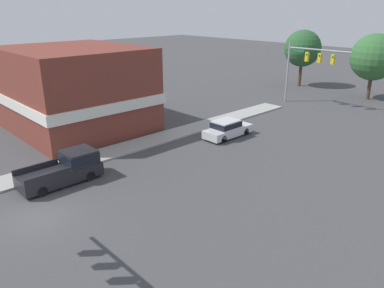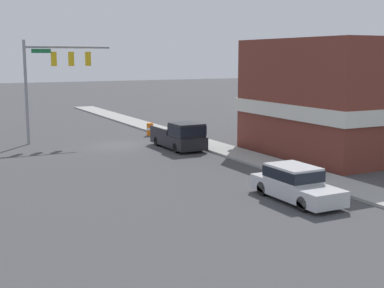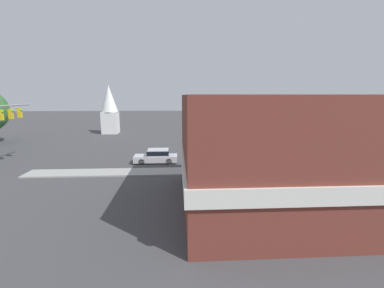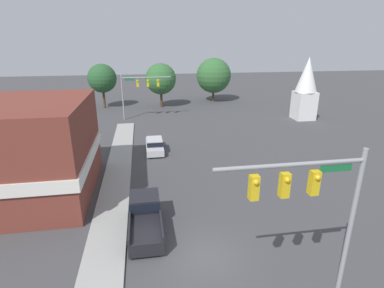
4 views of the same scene
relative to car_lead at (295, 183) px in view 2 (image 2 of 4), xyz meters
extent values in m
plane|color=#424244|center=(2.02, -17.73, -0.81)|extent=(200.00, 200.00, 0.00)
cube|color=#9E9E99|center=(-3.68, -17.73, -0.74)|extent=(2.40, 60.00, 0.14)
cylinder|color=gray|center=(7.80, -21.47, 2.99)|extent=(0.22, 0.22, 7.59)
cylinder|color=gray|center=(4.62, -21.47, 6.28)|extent=(6.37, 0.18, 0.18)
cube|color=gold|center=(5.71, -21.47, 5.42)|extent=(0.36, 0.36, 1.05)
sphere|color=yellow|center=(5.71, -21.67, 5.73)|extent=(0.22, 0.22, 0.22)
cube|color=gold|center=(4.42, -21.47, 5.42)|extent=(0.36, 0.36, 1.05)
sphere|color=yellow|center=(4.42, -21.67, 5.73)|extent=(0.22, 0.22, 0.22)
cube|color=gold|center=(3.13, -21.47, 5.42)|extent=(0.36, 0.36, 1.05)
sphere|color=yellow|center=(3.13, -21.67, 5.73)|extent=(0.22, 0.22, 0.22)
cube|color=#196B38|center=(6.60, -21.47, 5.99)|extent=(1.40, 0.04, 0.30)
cylinder|color=black|center=(-0.80, 1.61, -0.48)|extent=(0.22, 0.66, 0.66)
cylinder|color=black|center=(0.80, 1.61, -0.48)|extent=(0.22, 0.66, 0.66)
cylinder|color=black|center=(-0.80, -1.36, -0.48)|extent=(0.22, 0.66, 0.66)
cylinder|color=black|center=(0.80, -1.36, -0.48)|extent=(0.22, 0.66, 0.66)
cube|color=silver|center=(0.00, 0.12, -0.28)|extent=(1.82, 4.79, 0.69)
cube|color=silver|center=(0.00, -0.17, 0.41)|extent=(1.68, 2.30, 0.69)
cube|color=black|center=(0.00, -0.17, 0.41)|extent=(1.70, 2.39, 0.48)
cylinder|color=black|center=(-2.17, -13.25, -0.48)|extent=(0.22, 0.66, 0.66)
cylinder|color=black|center=(-0.36, -13.25, -0.48)|extent=(0.22, 0.66, 0.66)
cylinder|color=black|center=(-2.17, -16.49, -0.48)|extent=(0.22, 0.66, 0.66)
cylinder|color=black|center=(-0.36, -16.49, -0.48)|extent=(0.22, 0.66, 0.66)
cube|color=black|center=(-1.27, -14.87, -0.20)|extent=(2.04, 5.23, 0.85)
cube|color=black|center=(-1.27, -13.45, 0.68)|extent=(1.93, 1.99, 0.91)
cube|color=black|center=(-1.27, -13.45, 0.68)|extent=(1.95, 2.07, 0.63)
cube|color=black|center=(-2.22, -16.02, 0.40)|extent=(0.12, 2.94, 0.35)
cube|color=black|center=(-0.31, -16.02, 0.40)|extent=(0.12, 2.94, 0.35)
cylinder|color=orange|center=(-1.88, -21.47, -0.30)|extent=(0.54, 0.54, 1.03)
cylinder|color=white|center=(-1.88, -21.47, -0.24)|extent=(0.56, 0.56, 0.18)
cube|color=brown|center=(-11.57, -8.18, 2.95)|extent=(12.37, 10.84, 7.51)
cube|color=silver|center=(-11.57, -8.18, 2.24)|extent=(12.67, 11.14, 0.90)
camera|label=1|loc=(20.74, -23.79, 10.10)|focal=35.00mm
camera|label=2|loc=(14.73, 18.70, 5.60)|focal=50.00mm
camera|label=3|loc=(-28.22, -2.36, 6.65)|focal=24.00mm
camera|label=4|loc=(-1.03, -31.54, 10.91)|focal=28.00mm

